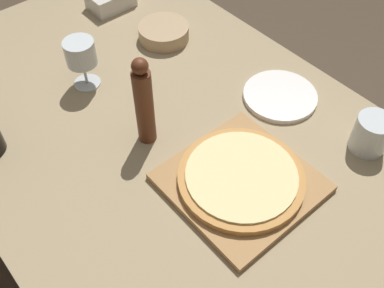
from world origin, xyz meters
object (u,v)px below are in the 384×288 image
pizza (241,177)px  small_bowl (164,32)px  wine_glass (81,55)px  pepper_mill (144,103)px

pizza → small_bowl: 0.60m
pizza → wine_glass: (-0.09, 0.53, 0.07)m
pizza → wine_glass: bearing=99.1°
pepper_mill → small_bowl: 0.43m
wine_glass → small_bowl: size_ratio=0.92×
pepper_mill → wine_glass: 0.28m
pepper_mill → pizza: bearing=-73.5°
wine_glass → small_bowl: wine_glass is taller
pepper_mill → wine_glass: size_ratio=1.74×
pizza → small_bowl: small_bowl is taller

